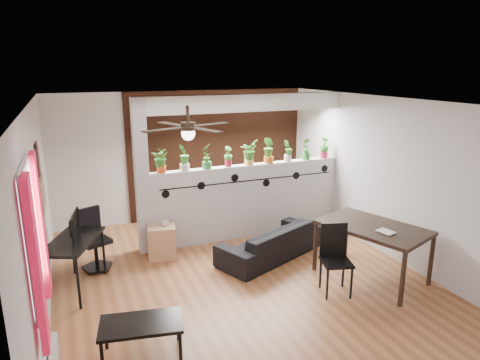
{
  "coord_description": "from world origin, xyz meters",
  "views": [
    {
      "loc": [
        -2.19,
        -5.37,
        3.06
      ],
      "look_at": [
        0.26,
        0.6,
        1.34
      ],
      "focal_mm": 32.0,
      "sensor_mm": 36.0,
      "label": 1
    }
  ],
  "objects_px": {
    "potted_plant_1": "(184,157)",
    "cube_shelf": "(162,241)",
    "potted_plant_7": "(306,148)",
    "office_chair": "(94,243)",
    "dining_table": "(373,231)",
    "potted_plant_6": "(288,150)",
    "potted_plant_8": "(324,147)",
    "cup": "(164,222)",
    "potted_plant_2": "(207,155)",
    "potted_plant_3": "(228,156)",
    "ceiling_fan": "(188,129)",
    "sofa": "(270,242)",
    "potted_plant_0": "(161,159)",
    "potted_plant_4": "(249,152)",
    "potted_plant_5": "(269,149)",
    "folding_chair": "(335,252)",
    "coffee_table": "(141,326)",
    "computer_desk": "(73,245)"
  },
  "relations": [
    {
      "from": "sofa",
      "to": "office_chair",
      "type": "xyz_separation_m",
      "value": [
        -2.71,
        0.66,
        0.16
      ]
    },
    {
      "from": "potted_plant_2",
      "to": "cup",
      "type": "relative_size",
      "value": 3.35
    },
    {
      "from": "potted_plant_4",
      "to": "cup",
      "type": "distance_m",
      "value": 1.96
    },
    {
      "from": "potted_plant_8",
      "to": "cup",
      "type": "xyz_separation_m",
      "value": [
        -3.23,
        -0.34,
        -0.97
      ]
    },
    {
      "from": "potted_plant_3",
      "to": "office_chair",
      "type": "height_order",
      "value": "potted_plant_3"
    },
    {
      "from": "potted_plant_5",
      "to": "potted_plant_2",
      "type": "bearing_deg",
      "value": 180.0
    },
    {
      "from": "ceiling_fan",
      "to": "cup",
      "type": "xyz_separation_m",
      "value": [
        -0.05,
        1.46,
        -1.72
      ]
    },
    {
      "from": "potted_plant_3",
      "to": "potted_plant_7",
      "type": "relative_size",
      "value": 0.87
    },
    {
      "from": "coffee_table",
      "to": "potted_plant_0",
      "type": "bearing_deg",
      "value": 72.48
    },
    {
      "from": "cup",
      "to": "office_chair",
      "type": "xyz_separation_m",
      "value": [
        -1.11,
        -0.01,
        -0.18
      ]
    },
    {
      "from": "ceiling_fan",
      "to": "potted_plant_7",
      "type": "relative_size",
      "value": 2.86
    },
    {
      "from": "potted_plant_3",
      "to": "potted_plant_8",
      "type": "xyz_separation_m",
      "value": [
        1.97,
        0.0,
        0.02
      ]
    },
    {
      "from": "potted_plant_7",
      "to": "folding_chair",
      "type": "height_order",
      "value": "potted_plant_7"
    },
    {
      "from": "potted_plant_2",
      "to": "folding_chair",
      "type": "relative_size",
      "value": 0.46
    },
    {
      "from": "folding_chair",
      "to": "sofa",
      "type": "bearing_deg",
      "value": 104.51
    },
    {
      "from": "ceiling_fan",
      "to": "coffee_table",
      "type": "height_order",
      "value": "ceiling_fan"
    },
    {
      "from": "potted_plant_2",
      "to": "coffee_table",
      "type": "distance_m",
      "value": 3.43
    },
    {
      "from": "sofa",
      "to": "cube_shelf",
      "type": "height_order",
      "value": "cube_shelf"
    },
    {
      "from": "potted_plant_6",
      "to": "folding_chair",
      "type": "distance_m",
      "value": 2.58
    },
    {
      "from": "potted_plant_2",
      "to": "potted_plant_6",
      "type": "bearing_deg",
      "value": -0.0
    },
    {
      "from": "potted_plant_4",
      "to": "dining_table",
      "type": "bearing_deg",
      "value": -65.31
    },
    {
      "from": "potted_plant_0",
      "to": "computer_desk",
      "type": "relative_size",
      "value": 0.36
    },
    {
      "from": "ceiling_fan",
      "to": "sofa",
      "type": "relative_size",
      "value": 0.67
    },
    {
      "from": "ceiling_fan",
      "to": "office_chair",
      "type": "distance_m",
      "value": 2.65
    },
    {
      "from": "potted_plant_0",
      "to": "dining_table",
      "type": "bearing_deg",
      "value": -40.44
    },
    {
      "from": "cube_shelf",
      "to": "folding_chair",
      "type": "bearing_deg",
      "value": -34.31
    },
    {
      "from": "computer_desk",
      "to": "cube_shelf",
      "type": "bearing_deg",
      "value": 24.59
    },
    {
      "from": "potted_plant_1",
      "to": "dining_table",
      "type": "xyz_separation_m",
      "value": [
        2.2,
        -2.21,
        -0.86
      ]
    },
    {
      "from": "potted_plant_0",
      "to": "potted_plant_4",
      "type": "xyz_separation_m",
      "value": [
        1.58,
        0.0,
        0.01
      ]
    },
    {
      "from": "office_chair",
      "to": "cup",
      "type": "bearing_deg",
      "value": 0.54
    },
    {
      "from": "potted_plant_6",
      "to": "potted_plant_2",
      "type": "bearing_deg",
      "value": 180.0
    },
    {
      "from": "potted_plant_7",
      "to": "office_chair",
      "type": "relative_size",
      "value": 0.44
    },
    {
      "from": "cup",
      "to": "dining_table",
      "type": "height_order",
      "value": "dining_table"
    },
    {
      "from": "dining_table",
      "to": "ceiling_fan",
      "type": "bearing_deg",
      "value": 171.0
    },
    {
      "from": "potted_plant_1",
      "to": "potted_plant_8",
      "type": "height_order",
      "value": "potted_plant_1"
    },
    {
      "from": "potted_plant_8",
      "to": "cup",
      "type": "bearing_deg",
      "value": -174.0
    },
    {
      "from": "potted_plant_8",
      "to": "cube_shelf",
      "type": "xyz_separation_m",
      "value": [
        -3.28,
        -0.34,
        -1.29
      ]
    },
    {
      "from": "ceiling_fan",
      "to": "potted_plant_5",
      "type": "relative_size",
      "value": 2.49
    },
    {
      "from": "potted_plant_6",
      "to": "potted_plant_3",
      "type": "bearing_deg",
      "value": 180.0
    },
    {
      "from": "potted_plant_7",
      "to": "dining_table",
      "type": "relative_size",
      "value": 0.24
    },
    {
      "from": "potted_plant_6",
      "to": "office_chair",
      "type": "relative_size",
      "value": 0.41
    },
    {
      "from": "ceiling_fan",
      "to": "potted_plant_2",
      "type": "xyz_separation_m",
      "value": [
        0.81,
        1.8,
        -0.73
      ]
    },
    {
      "from": "folding_chair",
      "to": "potted_plant_8",
      "type": "bearing_deg",
      "value": 61.03
    },
    {
      "from": "potted_plant_5",
      "to": "sofa",
      "type": "xyz_separation_m",
      "value": [
        -0.45,
        -1.01,
        -1.34
      ]
    },
    {
      "from": "sofa",
      "to": "coffee_table",
      "type": "xyz_separation_m",
      "value": [
        -2.39,
        -1.74,
        0.1
      ]
    },
    {
      "from": "potted_plant_6",
      "to": "cube_shelf",
      "type": "relative_size",
      "value": 0.71
    },
    {
      "from": "dining_table",
      "to": "potted_plant_5",
      "type": "bearing_deg",
      "value": 105.71
    },
    {
      "from": "sofa",
      "to": "dining_table",
      "type": "distance_m",
      "value": 1.68
    },
    {
      "from": "sofa",
      "to": "dining_table",
      "type": "bearing_deg",
      "value": 108.99
    },
    {
      "from": "potted_plant_1",
      "to": "cube_shelf",
      "type": "bearing_deg",
      "value": -146.7
    }
  ]
}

